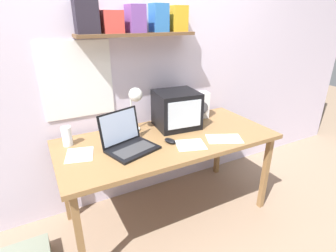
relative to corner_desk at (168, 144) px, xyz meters
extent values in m
plane|color=#927760|center=(0.00, 0.00, -0.69)|extent=(12.00, 12.00, 0.00)
cube|color=silver|center=(0.00, 0.47, 0.61)|extent=(5.60, 0.06, 2.60)
cube|color=white|center=(-0.57, 0.43, 0.50)|extent=(0.54, 0.01, 0.60)
cube|color=brown|center=(-0.09, 0.35, 0.83)|extent=(0.96, 0.18, 0.02)
cube|color=#27212D|center=(-0.47, 0.37, 0.96)|extent=(0.16, 0.13, 0.23)
cube|color=#CF4139|center=(-0.28, 0.37, 0.92)|extent=(0.15, 0.15, 0.16)
cube|color=#724498|center=(-0.10, 0.36, 0.94)|extent=(0.12, 0.16, 0.20)
cube|color=#2D6DBB|center=(0.11, 0.37, 0.95)|extent=(0.13, 0.13, 0.22)
cube|color=gold|center=(0.29, 0.37, 0.94)|extent=(0.13, 0.13, 0.20)
cube|color=olive|center=(0.00, 0.00, 0.04)|extent=(1.74, 0.80, 0.03)
cube|color=olive|center=(-0.81, -0.34, -0.34)|extent=(0.04, 0.05, 0.72)
cube|color=olive|center=(0.81, -0.34, -0.34)|extent=(0.04, 0.05, 0.72)
cube|color=olive|center=(-0.81, 0.34, -0.34)|extent=(0.04, 0.05, 0.72)
cube|color=olive|center=(0.81, 0.34, -0.34)|extent=(0.04, 0.05, 0.72)
cube|color=black|center=(0.18, 0.18, 0.22)|extent=(0.39, 0.36, 0.32)
cube|color=silver|center=(0.16, 0.01, 0.22)|extent=(0.29, 0.04, 0.23)
cube|color=black|center=(-0.33, -0.08, 0.07)|extent=(0.40, 0.34, 0.02)
cube|color=#38383A|center=(-0.33, -0.10, 0.08)|extent=(0.32, 0.22, 0.00)
cube|color=black|center=(-0.38, 0.06, 0.20)|extent=(0.34, 0.15, 0.25)
cube|color=#B0C3E6|center=(-0.38, 0.06, 0.20)|extent=(0.31, 0.14, 0.23)
cylinder|color=silver|center=(-0.20, 0.27, 0.07)|extent=(0.13, 0.13, 0.01)
cylinder|color=silver|center=(-0.20, 0.27, 0.23)|extent=(0.02, 0.02, 0.31)
sphere|color=silver|center=(-0.18, 0.21, 0.39)|extent=(0.11, 0.11, 0.11)
cylinder|color=white|center=(-0.73, 0.23, 0.13)|extent=(0.07, 0.07, 0.15)
cylinder|color=orange|center=(-0.73, 0.23, 0.11)|extent=(0.06, 0.06, 0.11)
cube|color=white|center=(0.48, 0.27, 0.18)|extent=(0.18, 0.14, 0.25)
cylinder|color=#4C4C51|center=(0.47, 0.21, 0.17)|extent=(0.12, 0.03, 0.12)
ellipsoid|color=black|center=(-0.03, -0.09, 0.07)|extent=(0.09, 0.12, 0.03)
cube|color=white|center=(0.38, -0.24, 0.06)|extent=(0.32, 0.27, 0.00)
cube|color=white|center=(0.09, -0.20, 0.06)|extent=(0.26, 0.24, 0.00)
cube|color=white|center=(-0.69, 0.04, 0.06)|extent=(0.23, 0.26, 0.00)
camera|label=1|loc=(-0.90, -1.69, 0.96)|focal=28.00mm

